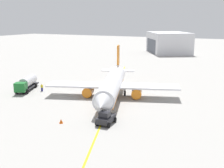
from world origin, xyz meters
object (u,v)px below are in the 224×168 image
(airplane, at_px, (112,85))
(pushback_tug, at_px, (106,118))
(fuel_tanker, at_px, (27,83))
(refueling_worker, at_px, (42,88))
(safety_cone_nose, at_px, (61,121))

(airplane, distance_m, pushback_tug, 15.91)
(fuel_tanker, height_order, refueling_worker, fuel_tanker)
(airplane, xyz_separation_m, safety_cone_nose, (17.47, -0.57, -2.39))
(fuel_tanker, bearing_deg, refueling_worker, 103.32)
(safety_cone_nose, bearing_deg, fuel_tanker, -124.69)
(pushback_tug, distance_m, safety_cone_nose, 7.24)
(fuel_tanker, relative_size, refueling_worker, 5.82)
(safety_cone_nose, bearing_deg, refueling_worker, -132.10)
(fuel_tanker, height_order, safety_cone_nose, fuel_tanker)
(refueling_worker, bearing_deg, fuel_tanker, -76.68)
(airplane, relative_size, refueling_worker, 19.12)
(pushback_tug, relative_size, safety_cone_nose, 5.22)
(pushback_tug, distance_m, refueling_worker, 25.94)
(fuel_tanker, bearing_deg, pushback_tug, 67.50)
(refueling_worker, distance_m, safety_cone_nose, 22.10)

